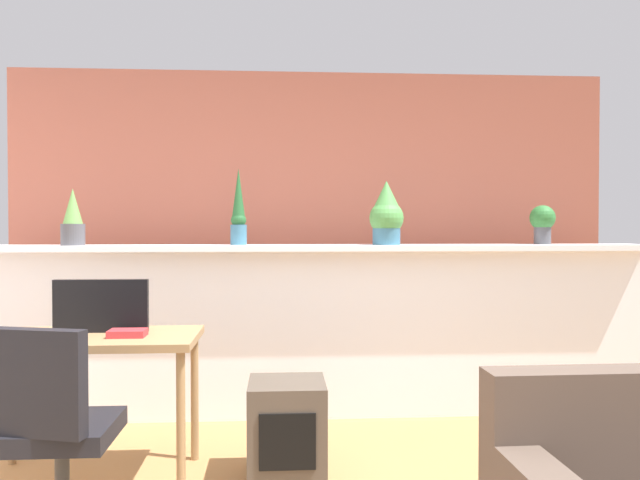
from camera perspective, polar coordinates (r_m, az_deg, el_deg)
divider_wall at (r=4.40m, az=-0.30°, el=-8.41°), size 4.57×0.16×1.14m
plant_shelf at (r=4.30m, az=-0.27°, el=-0.70°), size 4.57×0.32×0.04m
brick_wall_behind at (r=4.94m, az=-0.72°, el=0.53°), size 4.57×0.10×2.50m
potted_plant_0 at (r=4.47m, az=-21.38°, el=1.71°), size 0.15×0.15×0.38m
potted_plant_1 at (r=4.33m, az=-7.35°, el=2.55°), size 0.11×0.11×0.52m
potted_plant_2 at (r=4.34m, az=6.00°, el=2.37°), size 0.23×0.23×0.44m
potted_plant_3 at (r=4.71m, az=19.41°, el=1.56°), size 0.18×0.18×0.27m
desk at (r=3.51m, az=-20.02°, el=-9.41°), size 1.10×0.60×0.75m
tv_monitor at (r=3.55m, az=-19.13°, el=-5.63°), size 0.49×0.04×0.28m
office_chair at (r=2.95m, az=-22.87°, el=-17.02°), size 0.49×0.49×0.91m
side_cube_shelf at (r=3.45m, az=-3.00°, el=-16.66°), size 0.40×0.41×0.50m
book_on_desk at (r=3.38m, az=-16.95°, el=-8.03°), size 0.18×0.13×0.04m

